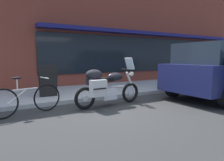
% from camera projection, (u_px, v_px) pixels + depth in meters
% --- Properties ---
extents(ground_plane, '(80.00, 80.00, 0.00)m').
position_uv_depth(ground_plane, '(112.00, 108.00, 5.45)').
color(ground_plane, '#2F2F2F').
extents(storefront_building, '(18.01, 0.90, 6.54)m').
position_uv_depth(storefront_building, '(153.00, 25.00, 11.12)').
color(storefront_building, brown).
rests_on(storefront_building, ground_plane).
extents(sidewalk_curb, '(30.00, 2.97, 0.12)m').
position_uv_depth(sidewalk_curb, '(220.00, 79.00, 12.01)').
color(sidewalk_curb, '#A6A6A6').
rests_on(sidewalk_curb, ground_plane).
extents(touring_motorcycle, '(2.16, 0.77, 1.38)m').
position_uv_depth(touring_motorcycle, '(106.00, 86.00, 5.55)').
color(touring_motorcycle, black).
rests_on(touring_motorcycle, ground_plane).
extents(parked_bicycle, '(1.72, 0.57, 0.94)m').
position_uv_depth(parked_bicycle, '(26.00, 99.00, 4.75)').
color(parked_bicycle, black).
rests_on(parked_bicycle, ground_plane).
extents(sandwich_board_sign, '(0.55, 0.43, 1.02)m').
position_uv_depth(sandwich_board_sign, '(48.00, 81.00, 6.39)').
color(sandwich_board_sign, black).
rests_on(sandwich_board_sign, sidewalk_curb).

